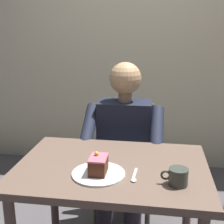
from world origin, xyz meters
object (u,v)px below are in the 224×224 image
Objects in this scene: seated_person at (123,149)px; chair at (126,159)px; dessert_spoon at (134,177)px; dining_table at (112,184)px; coffee_cup at (178,176)px; cake_slice at (98,165)px.

chair is at bearing -90.00° from seated_person.
chair is at bearing -81.37° from dessert_spoon.
chair is at bearing -90.00° from dining_table.
coffee_cup is at bearing 169.68° from dessert_spoon.
dining_table is at bearing 90.00° from chair.
coffee_cup reaches higher than dining_table.
chair is (0.00, -0.69, -0.17)m from dining_table.
chair is at bearing -69.50° from coffee_cup.
coffee_cup is (-0.32, 0.15, 0.15)m from dining_table.
dessert_spoon is (-0.12, 0.64, 0.13)m from seated_person.
cake_slice is (0.05, 0.11, 0.16)m from dining_table.
chair reaches higher than coffee_cup.
dessert_spoon is (-0.12, 0.12, 0.11)m from dining_table.
dining_table is 0.20m from cake_slice.
seated_person reaches higher than cake_slice.
coffee_cup is 0.85× the size of dessert_spoon.
chair is 0.23m from seated_person.
dessert_spoon is at bearing -10.32° from coffee_cup.
cake_slice is 0.37m from coffee_cup.
dining_table is at bearing -26.05° from coffee_cup.
cake_slice is at bearing 67.74° from dining_table.
cake_slice is 0.95× the size of coffee_cup.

